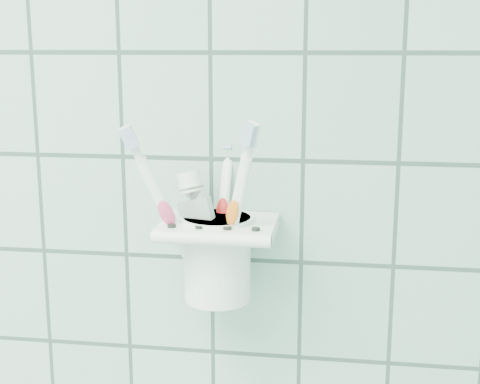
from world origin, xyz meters
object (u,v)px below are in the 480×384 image
object	(u,v)px
toothbrush_blue	(215,213)
toothpaste_tube	(214,226)
toothbrush_pink	(206,204)
toothbrush_orange	(217,205)
holder_bracket	(219,228)
cup	(217,255)

from	to	relation	value
toothbrush_blue	toothpaste_tube	size ratio (longest dim) A/B	1.22
toothbrush_pink	toothpaste_tube	distance (m)	0.02
toothbrush_blue	toothbrush_pink	bearing A→B (deg)	-167.66
toothbrush_pink	toothbrush_orange	distance (m)	0.01
toothbrush_orange	toothpaste_tube	size ratio (longest dim) A/B	1.36
holder_bracket	toothbrush_orange	distance (m)	0.03
holder_bracket	toothbrush_orange	world-z (taller)	toothbrush_orange
toothpaste_tube	toothbrush_blue	bearing A→B (deg)	89.86
cup	toothpaste_tube	world-z (taller)	toothpaste_tube
toothbrush_pink	holder_bracket	bearing A→B (deg)	29.97
holder_bracket	toothbrush_blue	bearing A→B (deg)	-102.95
holder_bracket	toothpaste_tube	world-z (taller)	toothpaste_tube
toothbrush_pink	toothbrush_blue	xyz separation A→B (m)	(0.01, 0.00, -0.01)
holder_bracket	toothbrush_pink	xyz separation A→B (m)	(-0.01, -0.01, 0.03)
toothbrush_pink	toothpaste_tube	bearing A→B (deg)	-36.55
holder_bracket	cup	xyz separation A→B (m)	(-0.00, 0.00, -0.03)
toothbrush_orange	toothpaste_tube	bearing A→B (deg)	-81.50
toothbrush_blue	toothbrush_orange	size ratio (longest dim) A/B	0.90
holder_bracket	cup	bearing A→B (deg)	127.50
cup	toothbrush_blue	distance (m)	0.05
holder_bracket	toothpaste_tube	bearing A→B (deg)	-102.68
toothbrush_orange	holder_bracket	bearing A→B (deg)	108.97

